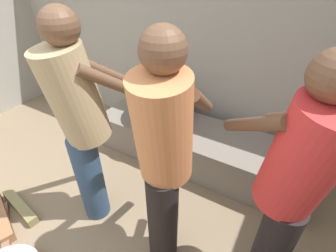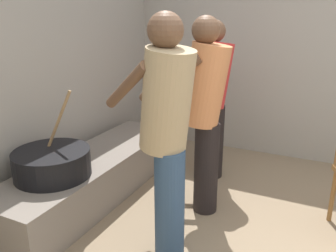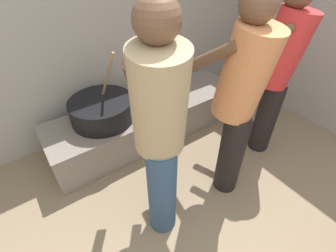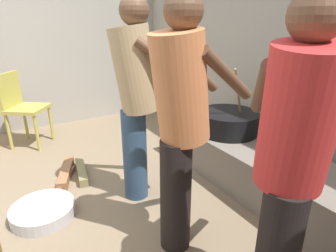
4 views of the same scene
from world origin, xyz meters
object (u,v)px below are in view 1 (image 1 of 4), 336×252
(cooking_pot_main, at_px, (160,108))
(cook_in_tan_shirt, at_px, (81,120))
(cook_in_orange_shirt, at_px, (164,155))
(cook_in_red_shirt, at_px, (292,185))

(cooking_pot_main, bearing_deg, cook_in_tan_shirt, -89.73)
(cooking_pot_main, relative_size, cook_in_orange_shirt, 0.42)
(cooking_pot_main, xyz_separation_m, cook_in_tan_shirt, (0.00, -0.98, 0.43))
(cook_in_red_shirt, height_order, cook_in_tan_shirt, cook_in_tan_shirt)
(cook_in_tan_shirt, bearing_deg, cook_in_orange_shirt, -1.60)
(cooking_pot_main, xyz_separation_m, cook_in_orange_shirt, (0.64, -1.00, 0.42))
(cook_in_orange_shirt, bearing_deg, cooking_pot_main, 122.77)
(cook_in_orange_shirt, distance_m, cook_in_red_shirt, 0.66)
(cooking_pot_main, relative_size, cook_in_tan_shirt, 0.41)
(cook_in_tan_shirt, bearing_deg, cooking_pot_main, 90.27)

